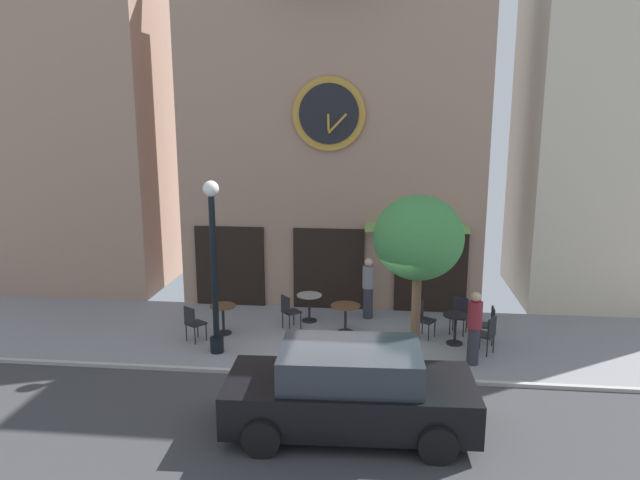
{
  "coord_description": "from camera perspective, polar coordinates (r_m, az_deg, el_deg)",
  "views": [
    {
      "loc": [
        0.65,
        -11.6,
        5.53
      ],
      "look_at": [
        -0.86,
        2.29,
        2.47
      ],
      "focal_mm": 33.47,
      "sensor_mm": 36.0,
      "label": 1
    }
  ],
  "objects": [
    {
      "name": "ground_plane",
      "position": [
        12.63,
        2.68,
        -13.75
      ],
      "size": [
        26.4,
        9.74,
        0.13
      ],
      "color": "gray"
    },
    {
      "name": "clock_building",
      "position": [
        17.33,
        1.24,
        13.27
      ],
      "size": [
        8.52,
        3.4,
        11.25
      ],
      "color": "#9E7A66",
      "rests_on": "ground_plane"
    },
    {
      "name": "neighbor_building_left",
      "position": [
        20.9,
        -23.52,
        15.9
      ],
      "size": [
        6.3,
        4.13,
        14.37
      ],
      "color": "#9E7A66",
      "rests_on": "ground_plane"
    },
    {
      "name": "neighbor_building_right",
      "position": [
        19.47,
        27.45,
        13.29
      ],
      "size": [
        5.58,
        4.06,
        12.62
      ],
      "color": "beige",
      "rests_on": "ground_plane"
    },
    {
      "name": "street_lamp",
      "position": [
        13.7,
        -10.11,
        -2.61
      ],
      "size": [
        0.36,
        0.36,
        4.02
      ],
      "color": "black",
      "rests_on": "ground_plane"
    },
    {
      "name": "street_tree",
      "position": [
        12.61,
        9.4,
        0.09
      ],
      "size": [
        1.89,
        1.7,
        3.82
      ],
      "color": "brown",
      "rests_on": "ground_plane"
    },
    {
      "name": "cafe_table_leftmost",
      "position": [
        15.26,
        -9.25,
        -7.04
      ],
      "size": [
        0.65,
        0.65,
        0.75
      ],
      "color": "black",
      "rests_on": "ground_plane"
    },
    {
      "name": "cafe_table_rightmost",
      "position": [
        15.93,
        -1.03,
        -6.04
      ],
      "size": [
        0.66,
        0.66,
        0.74
      ],
      "color": "black",
      "rests_on": "ground_plane"
    },
    {
      "name": "cafe_table_center_right",
      "position": [
        15.15,
        2.45,
        -6.95
      ],
      "size": [
        0.75,
        0.75,
        0.72
      ],
      "color": "black",
      "rests_on": "ground_plane"
    },
    {
      "name": "cafe_table_near_curb",
      "position": [
        14.8,
        12.81,
        -7.9
      ],
      "size": [
        0.61,
        0.61,
        0.74
      ],
      "color": "black",
      "rests_on": "ground_plane"
    },
    {
      "name": "cafe_chair_mid_row",
      "position": [
        15.06,
        9.81,
        -7.24
      ],
      "size": [
        0.55,
        0.55,
        0.9
      ],
      "color": "black",
      "rests_on": "ground_plane"
    },
    {
      "name": "cafe_chair_curbside",
      "position": [
        15.38,
        -3.0,
        -6.65
      ],
      "size": [
        0.56,
        0.56,
        0.9
      ],
      "color": "black",
      "rests_on": "ground_plane"
    },
    {
      "name": "cafe_chair_outer",
      "position": [
        15.52,
        13.19,
        -6.79
      ],
      "size": [
        0.51,
        0.51,
        0.9
      ],
      "color": "black",
      "rests_on": "ground_plane"
    },
    {
      "name": "cafe_chair_corner",
      "position": [
        14.87,
        -12.06,
        -7.6
      ],
      "size": [
        0.56,
        0.56,
        0.9
      ],
      "color": "black",
      "rests_on": "ground_plane"
    },
    {
      "name": "cafe_chair_facing_street",
      "position": [
        15.03,
        15.8,
        -7.58
      ],
      "size": [
        0.42,
        0.42,
        0.9
      ],
      "color": "black",
      "rests_on": "ground_plane"
    },
    {
      "name": "cafe_chair_left_end",
      "position": [
        14.38,
        15.73,
        -8.49
      ],
      "size": [
        0.56,
        0.56,
        0.9
      ],
      "color": "black",
      "rests_on": "ground_plane"
    },
    {
      "name": "pedestrian_maroon",
      "position": [
        13.64,
        14.53,
        -8.08
      ],
      "size": [
        0.37,
        0.37,
        1.67
      ],
      "color": "#2D2D38",
      "rests_on": "ground_plane"
    },
    {
      "name": "pedestrian_grey",
      "position": [
        16.11,
        4.63,
        -4.54
      ],
      "size": [
        0.43,
        0.43,
        1.67
      ],
      "color": "#2D2D38",
      "rests_on": "ground_plane"
    },
    {
      "name": "parked_car_black",
      "position": [
        10.7,
        2.89,
        -14.15
      ],
      "size": [
        4.37,
        2.16,
        1.55
      ],
      "color": "black",
      "rests_on": "ground_plane"
    }
  ]
}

